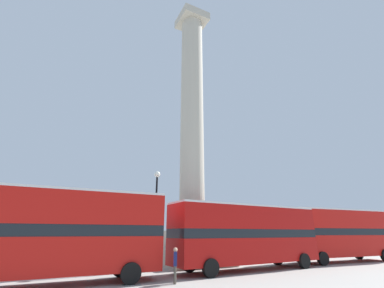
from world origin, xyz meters
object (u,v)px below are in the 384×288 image
pedestrian_near_lamp (175,263)px  bus_c (248,233)px  bus_a (51,231)px  street_lamp (156,211)px  equestrian_statue (267,240)px  monument_column (192,146)px  bus_b (338,232)px

pedestrian_near_lamp → bus_c: bearing=132.0°
bus_a → bus_c: size_ratio=0.96×
pedestrian_near_lamp → street_lamp: bearing=-162.7°
bus_a → equestrian_statue: 23.57m
monument_column → pedestrian_near_lamp: bearing=-123.4°
monument_column → equestrian_statue: bearing=20.1°
bus_c → equestrian_statue: bearing=39.7°
bus_a → bus_b: bus_a is taller
monument_column → equestrian_statue: size_ratio=4.64×
bus_b → street_lamp: 16.65m
bus_a → equestrian_statue: size_ratio=1.99×
bus_a → pedestrian_near_lamp: 6.37m
monument_column → pedestrian_near_lamp: size_ratio=15.44×
pedestrian_near_lamp → equestrian_statue: bearing=147.7°
equestrian_statue → pedestrian_near_lamp: size_ratio=3.33×
bus_b → bus_c: size_ratio=0.94×
bus_a → monument_column: bearing=25.1°
equestrian_statue → street_lamp: 16.78m
bus_b → equestrian_statue: size_ratio=1.93×
street_lamp → bus_c: bearing=-24.9°
bus_a → pedestrian_near_lamp: bearing=-18.4°
monument_column → pedestrian_near_lamp: 11.82m
street_lamp → pedestrian_near_lamp: (-0.54, -4.84, -2.92)m
bus_c → equestrian_statue: size_ratio=2.06×
bus_b → street_lamp: (-16.43, 2.28, 1.42)m
equestrian_statue → street_lamp: street_lamp is taller
monument_column → bus_b: monument_column is taller
monument_column → street_lamp: size_ratio=3.83×
equestrian_statue → pedestrian_near_lamp: 19.38m
equestrian_statue → pedestrian_near_lamp: (-16.05, -10.84, -0.65)m
bus_b → pedestrian_near_lamp: bearing=-166.2°
bus_a → street_lamp: 7.06m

